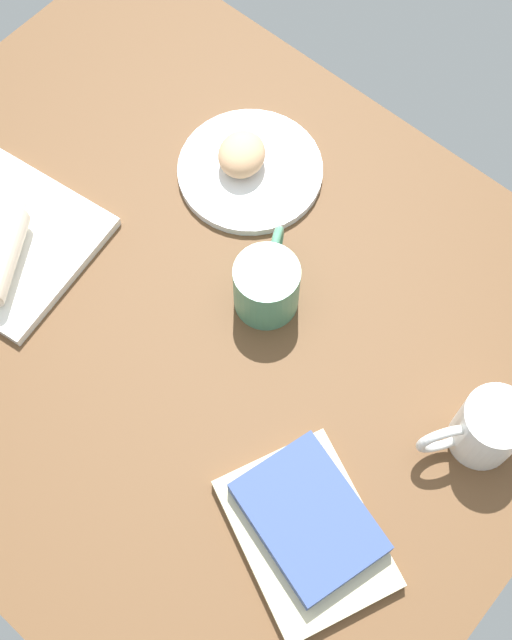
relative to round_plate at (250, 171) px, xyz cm
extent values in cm
cube|color=brown|center=(7.52, -22.08, -2.70)|extent=(110.00, 90.00, 4.00)
cylinder|color=white|center=(0.00, 0.00, 0.00)|extent=(21.71, 21.71, 1.40)
ellipsoid|color=tan|center=(-1.32, -0.33, 3.23)|extent=(9.41, 9.90, 5.06)
cube|color=white|center=(-18.33, -31.97, 0.10)|extent=(26.01, 26.01, 1.60)
cylinder|color=silver|center=(-21.78, -28.08, 2.02)|extent=(5.43, 5.43, 2.25)
cylinder|color=#BB6431|center=(-21.78, -28.08, 2.85)|extent=(4.45, 4.45, 0.40)
cube|color=beige|center=(40.32, -35.90, 0.30)|extent=(26.05, 23.08, 2.00)
cube|color=#33477F|center=(39.52, -34.65, 2.69)|extent=(19.96, 16.68, 2.79)
cylinder|color=white|center=(49.59, -11.68, 4.37)|extent=(8.38, 8.38, 10.14)
cylinder|color=#A97C45|center=(49.59, -11.68, 8.84)|extent=(6.87, 6.87, 0.40)
torus|color=white|center=(46.23, -16.48, 4.37)|extent=(5.15, 6.66, 7.28)
cylinder|color=#4C8C6B|center=(15.65, -14.65, 3.77)|extent=(9.01, 9.01, 8.94)
cylinder|color=#A27634|center=(15.65, -14.65, 7.64)|extent=(7.39, 7.39, 0.40)
torus|color=#4C8C6B|center=(12.83, -9.37, 3.77)|extent=(4.15, 6.36, 6.57)
camera|label=1|loc=(47.69, -53.92, 105.59)|focal=47.28mm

